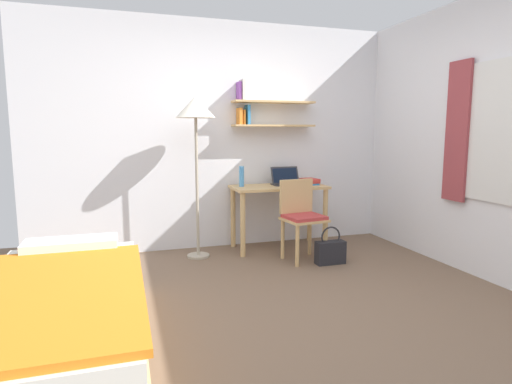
{
  "coord_description": "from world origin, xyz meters",
  "views": [
    {
      "loc": [
        -1.13,
        -2.84,
        1.34
      ],
      "look_at": [
        -0.08,
        0.51,
        0.85
      ],
      "focal_mm": 29.76,
      "sensor_mm": 36.0,
      "label": 1
    }
  ],
  "objects_px": {
    "handbag": "(330,251)",
    "desk_chair": "(302,215)",
    "desk": "(279,198)",
    "bed": "(59,320)",
    "water_bottle": "(242,176)",
    "book_stack": "(310,181)",
    "standing_lamp": "(196,115)",
    "laptop": "(286,180)"
  },
  "relations": [
    {
      "from": "handbag",
      "to": "desk_chair",
      "type": "bearing_deg",
      "value": 132.11
    },
    {
      "from": "desk",
      "to": "desk_chair",
      "type": "height_order",
      "value": "desk_chair"
    },
    {
      "from": "bed",
      "to": "water_bottle",
      "type": "height_order",
      "value": "water_bottle"
    },
    {
      "from": "book_stack",
      "to": "handbag",
      "type": "bearing_deg",
      "value": -96.73
    },
    {
      "from": "standing_lamp",
      "to": "laptop",
      "type": "relative_size",
      "value": 5.0
    },
    {
      "from": "desk",
      "to": "standing_lamp",
      "type": "xyz_separation_m",
      "value": [
        -0.96,
        -0.08,
        0.93
      ]
    },
    {
      "from": "bed",
      "to": "laptop",
      "type": "relative_size",
      "value": 5.97
    },
    {
      "from": "desk",
      "to": "desk_chair",
      "type": "relative_size",
      "value": 1.28
    },
    {
      "from": "desk",
      "to": "standing_lamp",
      "type": "distance_m",
      "value": 1.34
    },
    {
      "from": "bed",
      "to": "laptop",
      "type": "height_order",
      "value": "laptop"
    },
    {
      "from": "desk_chair",
      "to": "water_bottle",
      "type": "distance_m",
      "value": 0.83
    },
    {
      "from": "standing_lamp",
      "to": "desk_chair",
      "type": "bearing_deg",
      "value": -21.58
    },
    {
      "from": "desk_chair",
      "to": "book_stack",
      "type": "relative_size",
      "value": 3.5
    },
    {
      "from": "water_bottle",
      "to": "book_stack",
      "type": "height_order",
      "value": "water_bottle"
    },
    {
      "from": "desk",
      "to": "water_bottle",
      "type": "xyz_separation_m",
      "value": [
        -0.43,
        0.05,
        0.26
      ]
    },
    {
      "from": "bed",
      "to": "standing_lamp",
      "type": "bearing_deg",
      "value": 58.07
    },
    {
      "from": "book_stack",
      "to": "desk",
      "type": "bearing_deg",
      "value": 178.57
    },
    {
      "from": "standing_lamp",
      "to": "book_stack",
      "type": "distance_m",
      "value": 1.54
    },
    {
      "from": "standing_lamp",
      "to": "bed",
      "type": "bearing_deg",
      "value": -121.93
    },
    {
      "from": "water_bottle",
      "to": "book_stack",
      "type": "relative_size",
      "value": 0.96
    },
    {
      "from": "desk_chair",
      "to": "handbag",
      "type": "distance_m",
      "value": 0.48
    },
    {
      "from": "standing_lamp",
      "to": "handbag",
      "type": "xyz_separation_m",
      "value": [
        1.26,
        -0.65,
        -1.39
      ]
    },
    {
      "from": "desk",
      "to": "laptop",
      "type": "bearing_deg",
      "value": 31.76
    },
    {
      "from": "laptop",
      "to": "book_stack",
      "type": "height_order",
      "value": "laptop"
    },
    {
      "from": "desk_chair",
      "to": "water_bottle",
      "type": "height_order",
      "value": "water_bottle"
    },
    {
      "from": "water_bottle",
      "to": "standing_lamp",
      "type": "bearing_deg",
      "value": -166.23
    },
    {
      "from": "desk_chair",
      "to": "laptop",
      "type": "relative_size",
      "value": 2.47
    },
    {
      "from": "bed",
      "to": "book_stack",
      "type": "relative_size",
      "value": 8.46
    },
    {
      "from": "desk_chair",
      "to": "handbag",
      "type": "relative_size",
      "value": 2.16
    },
    {
      "from": "desk",
      "to": "handbag",
      "type": "bearing_deg",
      "value": -67.98
    },
    {
      "from": "bed",
      "to": "standing_lamp",
      "type": "xyz_separation_m",
      "value": [
        1.15,
        1.84,
        1.28
      ]
    },
    {
      "from": "desk_chair",
      "to": "desk",
      "type": "bearing_deg",
      "value": 98.84
    },
    {
      "from": "bed",
      "to": "laptop",
      "type": "xyz_separation_m",
      "value": [
        2.22,
        1.99,
        0.55
      ]
    },
    {
      "from": "desk_chair",
      "to": "standing_lamp",
      "type": "xyz_separation_m",
      "value": [
        -1.04,
        0.41,
        1.04
      ]
    },
    {
      "from": "water_bottle",
      "to": "laptop",
      "type": "bearing_deg",
      "value": 2.33
    },
    {
      "from": "bed",
      "to": "standing_lamp",
      "type": "height_order",
      "value": "standing_lamp"
    },
    {
      "from": "book_stack",
      "to": "laptop",
      "type": "bearing_deg",
      "value": 162.58
    },
    {
      "from": "laptop",
      "to": "water_bottle",
      "type": "relative_size",
      "value": 1.48
    },
    {
      "from": "standing_lamp",
      "to": "laptop",
      "type": "bearing_deg",
      "value": 8.03
    },
    {
      "from": "desk",
      "to": "handbag",
      "type": "relative_size",
      "value": 2.75
    },
    {
      "from": "bed",
      "to": "desk",
      "type": "bearing_deg",
      "value": 42.31
    },
    {
      "from": "laptop",
      "to": "handbag",
      "type": "xyz_separation_m",
      "value": [
        0.18,
        -0.81,
        -0.66
      ]
    }
  ]
}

